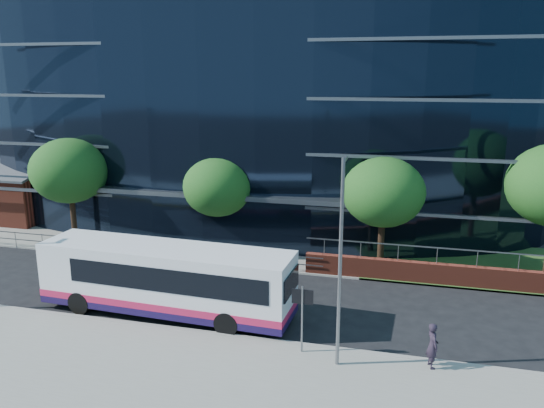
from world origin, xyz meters
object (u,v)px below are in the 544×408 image
(tree_far_c, at_px, (383,192))
(pedestrian, at_px, (432,345))
(brick_pavilion, at_px, (7,193))
(tree_far_a, at_px, (69,171))
(street_sign, at_px, (302,305))
(tree_far_b, at_px, (218,187))
(streetlight_east, at_px, (340,258))
(city_bus, at_px, (168,279))

(tree_far_c, distance_m, pedestrian, 11.34)
(brick_pavilion, bearing_deg, tree_far_a, -26.55)
(tree_far_c, bearing_deg, street_sign, -103.29)
(tree_far_b, bearing_deg, tree_far_a, -177.14)
(tree_far_b, relative_size, tree_far_c, 0.93)
(street_sign, height_order, tree_far_c, tree_far_c)
(tree_far_c, distance_m, streetlight_east, 11.22)
(city_bus, bearing_deg, streetlight_east, -15.80)
(tree_far_a, relative_size, tree_far_c, 1.07)
(street_sign, bearing_deg, tree_far_b, 124.08)
(tree_far_c, bearing_deg, pedestrian, -76.67)
(brick_pavilion, bearing_deg, street_sign, -29.65)
(brick_pavilion, distance_m, tree_far_a, 10.48)
(tree_far_c, height_order, city_bus, tree_far_c)
(tree_far_b, distance_m, streetlight_east, 14.74)
(street_sign, bearing_deg, pedestrian, 1.00)
(brick_pavilion, xyz_separation_m, tree_far_c, (29.00, -4.50, 2.60))
(street_sign, xyz_separation_m, tree_far_c, (2.50, 10.59, 2.39))
(tree_far_a, xyz_separation_m, tree_far_b, (10.00, 0.50, -0.65))
(tree_far_a, bearing_deg, brick_pavilion, 153.45)
(tree_far_a, height_order, tree_far_b, tree_far_a)
(street_sign, relative_size, city_bus, 0.23)
(tree_far_a, distance_m, city_bus, 14.01)
(pedestrian, bearing_deg, tree_far_a, 45.48)
(tree_far_c, bearing_deg, streetlight_east, -95.11)
(streetlight_east, bearing_deg, city_bus, 161.57)
(brick_pavilion, xyz_separation_m, pedestrian, (31.49, -15.00, -0.90))
(tree_far_b, height_order, pedestrian, tree_far_b)
(tree_far_a, bearing_deg, tree_far_b, 2.86)
(tree_far_a, xyz_separation_m, pedestrian, (22.49, -10.50, -3.82))
(brick_pavilion, distance_m, tree_far_b, 19.55)
(tree_far_b, bearing_deg, streetlight_east, -52.37)
(brick_pavilion, height_order, street_sign, brick_pavilion)
(brick_pavilion, height_order, tree_far_c, tree_far_c)
(tree_far_a, height_order, tree_far_c, tree_far_a)
(brick_pavilion, distance_m, pedestrian, 34.89)
(city_bus, bearing_deg, pedestrian, -7.40)
(tree_far_c, bearing_deg, brick_pavilion, 171.18)
(brick_pavilion, relative_size, street_sign, 3.07)
(tree_far_a, height_order, city_bus, tree_far_a)
(tree_far_c, height_order, pedestrian, tree_far_c)
(city_bus, bearing_deg, tree_far_c, 44.93)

